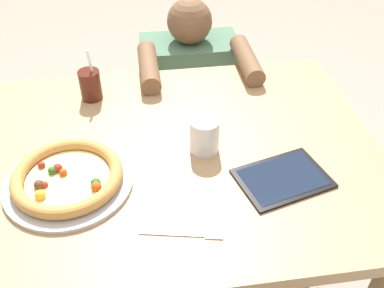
{
  "coord_description": "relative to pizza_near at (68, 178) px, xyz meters",
  "views": [
    {
      "loc": [
        -0.08,
        -0.96,
        1.58
      ],
      "look_at": [
        0.06,
        -0.01,
        0.78
      ],
      "focal_mm": 40.72,
      "sensor_mm": 36.0,
      "label": 1
    }
  ],
  "objects": [
    {
      "name": "pizza_near",
      "position": [
        0.0,
        0.0,
        0.0
      ],
      "size": [
        0.35,
        0.35,
        0.05
      ],
      "color": "#B7B7BC",
      "rests_on": "dining_table"
    },
    {
      "name": "tablet",
      "position": [
        0.57,
        -0.07,
        -0.02
      ],
      "size": [
        0.28,
        0.23,
        0.01
      ],
      "color": "black",
      "rests_on": "dining_table"
    },
    {
      "name": "drink_cup_colored",
      "position": [
        0.05,
        0.41,
        0.03
      ],
      "size": [
        0.07,
        0.07,
        0.18
      ],
      "color": "#4C1E14",
      "rests_on": "dining_table"
    },
    {
      "name": "water_cup_clear",
      "position": [
        0.38,
        0.09,
        0.03
      ],
      "size": [
        0.09,
        0.09,
        0.1
      ],
      "color": "silver",
      "rests_on": "dining_table"
    },
    {
      "name": "fork",
      "position": [
        0.29,
        -0.21,
        -0.02
      ],
      "size": [
        0.2,
        0.06,
        0.0
      ],
      "color": "silver",
      "rests_on": "dining_table"
    },
    {
      "name": "dining_table",
      "position": [
        0.29,
        0.1,
        -0.13
      ],
      "size": [
        1.22,
        0.93,
        0.75
      ],
      "color": "tan",
      "rests_on": "ground"
    },
    {
      "name": "diner_seated",
      "position": [
        0.43,
        0.76,
        -0.36
      ],
      "size": [
        0.43,
        0.53,
        0.94
      ],
      "color": "#333847",
      "rests_on": "ground"
    }
  ]
}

